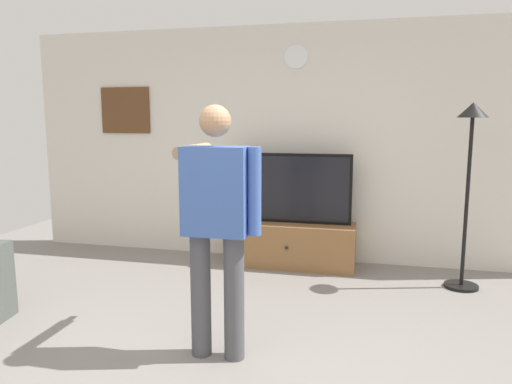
{
  "coord_description": "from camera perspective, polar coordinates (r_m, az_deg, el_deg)",
  "views": [
    {
      "loc": [
        0.91,
        -2.52,
        1.63
      ],
      "look_at": [
        0.03,
        1.2,
        1.05
      ],
      "focal_mm": 33.16,
      "sensor_mm": 36.0,
      "label": 1
    }
  ],
  "objects": [
    {
      "name": "floor_lamp",
      "position": [
        4.91,
        24.4,
        3.85
      ],
      "size": [
        0.32,
        0.32,
        1.8
      ],
      "color": "black",
      "rests_on": "ground_plane"
    },
    {
      "name": "wall_clock",
      "position": [
        5.51,
        4.87,
        15.94
      ],
      "size": [
        0.26,
        0.03,
        0.26
      ],
      "primitive_type": "cylinder",
      "rotation": [
        1.57,
        0.0,
        0.0
      ],
      "color": "white"
    },
    {
      "name": "television",
      "position": [
        5.28,
        4.28,
        0.47
      ],
      "size": [
        1.34,
        0.07,
        0.78
      ],
      "color": "black",
      "rests_on": "tv_stand"
    },
    {
      "name": "back_wall",
      "position": [
        5.55,
        3.91,
        5.73
      ],
      "size": [
        6.4,
        0.1,
        2.7
      ],
      "primitive_type": "cube",
      "color": "silver",
      "rests_on": "ground_plane"
    },
    {
      "name": "tv_stand",
      "position": [
        5.36,
        4.13,
        -6.33
      ],
      "size": [
        1.44,
        0.48,
        0.49
      ],
      "color": "olive",
      "rests_on": "ground_plane"
    },
    {
      "name": "framed_picture",
      "position": [
        6.16,
        -15.43,
        9.48
      ],
      "size": [
        0.64,
        0.04,
        0.56
      ],
      "primitive_type": "cube",
      "color": "brown"
    },
    {
      "name": "person_standing_nearer_lamp",
      "position": [
        3.19,
        -4.74,
        -3.01
      ],
      "size": [
        0.62,
        0.78,
        1.73
      ],
      "color": "#4C4C51",
      "rests_on": "ground_plane"
    }
  ]
}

